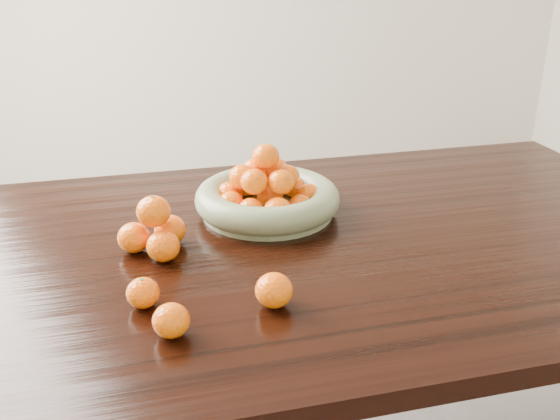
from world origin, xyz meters
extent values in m
cube|color=black|center=(0.00, 0.00, 0.73)|extent=(2.00, 1.00, 0.04)
cube|color=black|center=(0.93, 0.43, 0.35)|extent=(0.08, 0.08, 0.71)
cylinder|color=gray|center=(0.06, 0.15, 0.76)|extent=(0.30, 0.30, 0.01)
torus|color=gray|center=(0.06, 0.15, 0.79)|extent=(0.33, 0.33, 0.06)
ellipsoid|color=orange|center=(0.13, 0.20, 0.79)|extent=(0.06, 0.06, 0.05)
ellipsoid|color=orange|center=(0.08, 0.23, 0.79)|extent=(0.06, 0.06, 0.05)
ellipsoid|color=orange|center=(0.02, 0.24, 0.79)|extent=(0.06, 0.06, 0.06)
ellipsoid|color=orange|center=(-0.03, 0.18, 0.79)|extent=(0.06, 0.06, 0.06)
ellipsoid|color=orange|center=(-0.03, 0.13, 0.79)|extent=(0.06, 0.06, 0.05)
ellipsoid|color=orange|center=(0.00, 0.08, 0.79)|extent=(0.06, 0.06, 0.05)
ellipsoid|color=orange|center=(0.06, 0.06, 0.79)|extent=(0.06, 0.06, 0.06)
ellipsoid|color=orange|center=(0.11, 0.08, 0.79)|extent=(0.06, 0.06, 0.05)
ellipsoid|color=orange|center=(0.15, 0.13, 0.79)|extent=(0.06, 0.06, 0.05)
ellipsoid|color=orange|center=(0.06, 0.15, 0.79)|extent=(0.06, 0.06, 0.06)
ellipsoid|color=orange|center=(0.08, 0.19, 0.84)|extent=(0.06, 0.06, 0.06)
ellipsoid|color=orange|center=(0.04, 0.19, 0.84)|extent=(0.07, 0.07, 0.06)
ellipsoid|color=orange|center=(0.00, 0.16, 0.84)|extent=(0.06, 0.06, 0.06)
ellipsoid|color=orange|center=(0.02, 0.11, 0.84)|extent=(0.06, 0.06, 0.06)
ellipsoid|color=orange|center=(0.08, 0.10, 0.84)|extent=(0.06, 0.06, 0.06)
ellipsoid|color=orange|center=(0.10, 0.14, 0.84)|extent=(0.06, 0.06, 0.05)
ellipsoid|color=orange|center=(0.05, 0.15, 0.89)|extent=(0.06, 0.06, 0.06)
ellipsoid|color=orange|center=(-0.19, -0.03, 0.78)|extent=(0.07, 0.07, 0.06)
ellipsoid|color=orange|center=(-0.17, 0.05, 0.78)|extent=(0.07, 0.07, 0.06)
ellipsoid|color=orange|center=(-0.25, 0.03, 0.78)|extent=(0.07, 0.07, 0.06)
ellipsoid|color=orange|center=(-0.21, 0.02, 0.84)|extent=(0.07, 0.07, 0.06)
ellipsoid|color=orange|center=(-0.24, -0.19, 0.78)|extent=(0.06, 0.06, 0.05)
ellipsoid|color=orange|center=(-0.20, -0.29, 0.78)|extent=(0.06, 0.06, 0.06)
ellipsoid|color=orange|center=(-0.02, -0.24, 0.78)|extent=(0.07, 0.07, 0.06)
camera|label=1|loc=(-0.24, -1.14, 1.32)|focal=40.00mm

